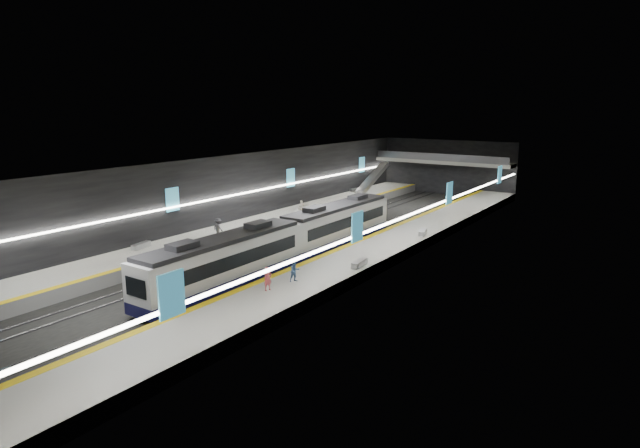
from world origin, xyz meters
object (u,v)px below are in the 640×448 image
Objects in this scene: passenger_right_b at (295,271)px; passenger_left_b at (218,228)px; escalator at (373,178)px; bench_left_far at (354,190)px; train at (288,239)px; bench_right_near at (359,263)px; bench_right_far at (423,232)px; passenger_right_a at (268,279)px; passenger_left_a at (302,208)px; bench_left_near at (141,246)px.

passenger_left_b reaches higher than passenger_right_b.
escalator reaches higher than bench_left_far.
train reaches higher than bench_left_far.
train is 34.08m from escalator.
escalator is 4.18× the size of bench_right_near.
bench_right_far is at bearing 85.02° from bench_right_near.
passenger_right_a is (14.45, -40.57, -1.09)m from escalator.
escalator is at bearing 115.60° from bench_right_far.
passenger_left_b is (-15.29, -11.75, 0.68)m from bench_right_far.
passenger_left_b is (-15.46, 0.46, 0.67)m from bench_right_near.
bench_right_near is (16.75, -32.44, -1.67)m from escalator.
passenger_left_a reaches higher than passenger_right_a.
escalator is 4.99× the size of bench_left_far.
passenger_left_b is at bearing 73.08° from passenger_right_a.
bench_left_far is at bearing 111.27° from train.
passenger_left_b is (-13.16, 8.59, 0.10)m from passenger_right_a.
passenger_left_b is at bearing -87.68° from escalator.
passenger_right_b is at bearing -9.58° from bench_left_near.
escalator is 5.12× the size of passenger_right_b.
escalator is at bearing 47.64° from bench_left_far.
bench_left_far is at bearing -138.89° from escalator.
escalator is 4.19× the size of bench_left_near.
escalator is at bearing -163.73° from passenger_left_a.
passenger_right_a is (-2.13, -20.34, 0.58)m from bench_right_far.
passenger_left_b is (3.30, -30.24, 0.71)m from bench_left_far.
bench_left_far is at bearing 39.19° from passenger_right_a.
bench_right_near is 6.03m from passenger_right_b.
bench_left_near is at bearing 74.99° from passenger_left_b.
train is 33.09m from bench_left_far.
train is at bearing -131.83° from bench_right_far.
bench_left_far is at bearing -157.02° from passenger_left_a.
passenger_left_b is at bearing 91.38° from passenger_right_b.
passenger_right_b is at bearing -48.86° from train.
bench_right_near is at bearing 0.40° from passenger_right_a.
passenger_right_b is (-1.72, -17.92, 0.55)m from bench_right_far.
passenger_right_b reaches higher than bench_left_near.
bench_left_near reaches higher than bench_left_far.
train is 7.42m from passenger_right_b.
escalator is 36.55m from bench_right_near.
bench_right_near is 15.48m from passenger_left_b.
passenger_right_a is (15.87, -2.04, 0.57)m from bench_left_near.
train is at bearing 16.63° from bench_left_near.
passenger_right_a is at bearing 154.37° from passenger_left_b.
bench_left_near is 16.31m from passenger_right_b.
passenger_left_b reaches higher than passenger_left_a.
train is 14.03m from bench_right_far.
passenger_left_a is (1.99, -19.83, -1.03)m from escalator.
passenger_right_a is at bearing -109.74° from bench_right_far.
passenger_left_a is at bearing -84.27° from escalator.
bench_right_near is at bearing -52.05° from bench_left_far.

